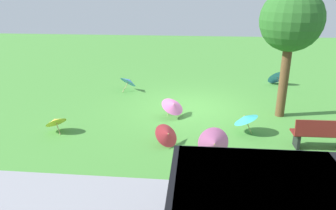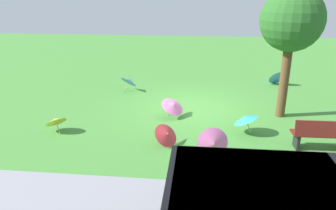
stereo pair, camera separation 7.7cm
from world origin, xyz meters
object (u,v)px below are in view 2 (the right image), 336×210
Objects in this scene: parasol_pink_1 at (173,105)px; parasol_red_0 at (167,135)px; shade_tree at (292,22)px; parasol_pink_0 at (213,144)px; park_bench at (323,134)px; parasol_blue_0 at (129,81)px; parasol_teal_1 at (245,118)px; parasol_blue_1 at (278,76)px; parasol_yellow_0 at (56,121)px.

parasol_red_0 is at bearing 90.39° from parasol_pink_1.
parasol_pink_0 is at bearing 53.25° from shade_tree.
park_bench reaches higher than parasol_blue_0.
parasol_pink_1 is (4.26, -1.99, -0.04)m from park_bench.
shade_tree reaches higher than parasol_pink_1.
parasol_blue_1 is at bearing -110.96° from parasol_teal_1.
parasol_blue_0 is (2.18, -5.01, 0.13)m from parasol_red_0.
parasol_red_0 is 3.55m from parasol_yellow_0.
park_bench is at bearing -165.49° from parasol_pink_0.
park_bench reaches higher than parasol_teal_1.
parasol_blue_0 is (6.43, -4.84, -0.02)m from park_bench.
park_bench is 3.74m from shade_tree.
parasol_red_0 is at bearing 113.52° from parasol_blue_0.
parasol_yellow_0 is at bearing -13.57° from parasol_pink_0.
parasol_pink_0 is 0.96× the size of parasol_teal_1.
parasol_blue_0 reaches higher than parasol_pink_1.
parasol_blue_1 is at bearing -100.32° from shade_tree.
shade_tree is at bearing -144.44° from parasol_red_0.
park_bench is 4.70m from parasol_pink_1.
parasol_teal_1 is at bearing 69.04° from parasol_blue_1.
parasol_yellow_0 is (1.33, 4.46, -0.08)m from parasol_blue_0.
parasol_teal_1 is at bearing 48.30° from shade_tree.
parasol_red_0 is at bearing 171.01° from parasol_yellow_0.
parasol_pink_0 is 7.95m from parasol_blue_1.
parasol_pink_0 reaches higher than parasol_pink_1.
parasol_blue_0 is 1.15× the size of parasol_pink_0.
shade_tree is 3.46m from parasol_teal_1.
parasol_pink_0 is at bearing 58.75° from parasol_teal_1.
shade_tree is at bearing -172.45° from parasol_pink_1.
parasol_red_0 is 2.16m from parasol_pink_1.
parasol_pink_0 reaches higher than parasol_yellow_0.
park_bench is 4.25m from parasol_red_0.
shade_tree is 6.92m from parasol_blue_0.
shade_tree is (0.55, -2.48, 2.75)m from park_bench.
parasol_yellow_0 is (4.79, -1.16, -0.05)m from parasol_pink_0.
park_bench reaches higher than parasol_red_0.
parasol_teal_1 is (2.16, 5.64, 0.09)m from parasol_blue_1.
parasol_pink_1 is (1.29, -2.75, 0.01)m from parasol_pink_0.
parasol_pink_1 is at bearing 45.53° from parasol_blue_1.
parasol_red_0 is at bearing 35.56° from shade_tree.
park_bench is at bearing 156.01° from parasol_teal_1.
park_bench is 3.07m from parasol_pink_0.
park_bench is 0.38× the size of shade_tree.
parasol_yellow_0 is 5.81m from parasol_teal_1.
parasol_yellow_0 is (7.76, -0.39, -0.10)m from park_bench.
parasol_yellow_0 is (3.51, -0.56, 0.05)m from parasol_red_0.
shade_tree is 4.98m from parasol_blue_1.
parasol_blue_0 is 5.97m from parasol_teal_1.
parasol_yellow_0 is at bearing 24.57° from parasol_pink_1.
parasol_blue_0 is 0.92× the size of parasol_pink_1.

